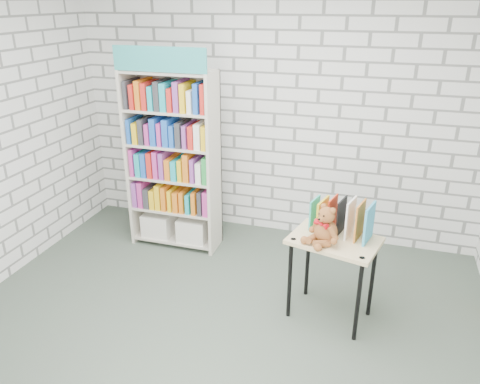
% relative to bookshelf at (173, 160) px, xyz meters
% --- Properties ---
extents(ground, '(4.50, 4.50, 0.00)m').
position_rel_bookshelf_xyz_m(ground, '(0.94, -1.36, -0.98)').
color(ground, '#414D41').
rests_on(ground, ground).
extents(room_shell, '(4.52, 4.02, 2.81)m').
position_rel_bookshelf_xyz_m(room_shell, '(0.94, -1.36, 0.80)').
color(room_shell, silver).
rests_on(room_shell, ground).
extents(bookshelf, '(0.96, 0.37, 2.15)m').
position_rel_bookshelf_xyz_m(bookshelf, '(0.00, 0.00, 0.00)').
color(bookshelf, beige).
rests_on(bookshelf, ground).
extents(display_table, '(0.80, 0.64, 0.76)m').
position_rel_bookshelf_xyz_m(display_table, '(1.81, -0.84, -0.33)').
color(display_table, '#CDB67B').
rests_on(display_table, ground).
extents(table_books, '(0.53, 0.33, 0.29)m').
position_rel_bookshelf_xyz_m(table_books, '(1.84, -0.73, -0.08)').
color(table_books, teal).
rests_on(table_books, display_table).
extents(teddy_bear, '(0.31, 0.30, 0.32)m').
position_rel_bookshelf_xyz_m(teddy_bear, '(1.73, -0.92, -0.10)').
color(teddy_bear, brown).
rests_on(teddy_bear, display_table).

